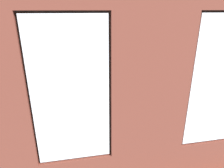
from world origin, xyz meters
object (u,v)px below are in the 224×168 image
candle_jar (84,98)px  remote_silver (98,97)px  media_console (20,115)px  potted_plant_by_left_couch (153,81)px  couch_by_window (114,144)px  papasan_chair (101,80)px  couch_left (184,95)px  coffee_table (98,99)px  table_plant_small (92,92)px  tv_flatscreen (16,94)px  cup_ceramic (110,93)px  potted_plant_corner_near_left (161,71)px  potted_plant_between_couches (181,130)px  remote_black (102,98)px  potted_plant_near_tv (34,117)px

candle_jar → remote_silver: (-0.39, -0.12, -0.05)m
media_console → potted_plant_by_left_couch: bearing=-159.1°
couch_by_window → papasan_chair: size_ratio=1.95×
couch_left → papasan_chair: size_ratio=2.04×
coffee_table → candle_jar: size_ratio=11.25×
couch_left → table_plant_small: 2.78m
remote_silver → potted_plant_by_left_couch: remote_silver is taller
remote_silver → tv_flatscreen: bearing=9.1°
tv_flatscreen → remote_silver: bearing=-173.2°
cup_ceramic → potted_plant_corner_near_left: bearing=-143.3°
candle_jar → potted_plant_between_couches: potted_plant_between_couches is taller
coffee_table → potted_plant_corner_near_left: bearing=-145.0°
remote_silver → papasan_chair: size_ratio=0.17×
remote_black → potted_plant_near_tv: bearing=42.9°
media_console → potted_plant_near_tv: potted_plant_near_tv is taller
couch_by_window → potted_plant_corner_near_left: size_ratio=1.71×
cup_ceramic → potted_plant_corner_near_left: potted_plant_corner_near_left is taller
coffee_table → remote_black: 0.17m
cup_ceramic → tv_flatscreen: (2.42, 0.38, 0.33)m
table_plant_small → papasan_chair: size_ratio=0.23×
remote_black → tv_flatscreen: size_ratio=0.16×
couch_left → remote_black: bearing=-89.9°
cup_ceramic → tv_flatscreen: tv_flatscreen is taller
cup_ceramic → remote_black: bearing=44.9°
table_plant_small → remote_black: (-0.26, 0.22, -0.11)m
potted_plant_corner_near_left → couch_by_window: bearing=55.4°
media_console → potted_plant_corner_near_left: size_ratio=0.89×
media_console → potted_plant_corner_near_left: bearing=-155.7°
coffee_table → remote_silver: 0.07m
couch_by_window → coffee_table: couch_by_window is taller
potted_plant_near_tv → potted_plant_corner_near_left: (-4.25, -3.15, -0.17)m
table_plant_small → media_console: (1.89, 0.35, -0.34)m
table_plant_small → potted_plant_by_left_couch: (-2.36, -1.28, -0.27)m
media_console → papasan_chair: (-2.33, -1.73, 0.20)m
candle_jar → potted_plant_by_left_couch: 3.00m
couch_left → cup_ceramic: (2.24, -0.23, 0.17)m
table_plant_small → potted_plant_corner_near_left: potted_plant_corner_near_left is taller
table_plant_small → papasan_chair: 1.46m
tv_flatscreen → potted_plant_corner_near_left: tv_flatscreen is taller
coffee_table → potted_plant_between_couches: potted_plant_between_couches is taller
table_plant_small → potted_plant_by_left_couch: 2.70m
couch_by_window → potted_plant_between_couches: bearing=-178.2°
couch_by_window → potted_plant_corner_near_left: bearing=-124.6°
couch_by_window → cup_ceramic: bearing=-98.1°
papasan_chair → potted_plant_between_couches: bearing=109.5°
table_plant_small → potted_plant_near_tv: bearing=44.6°
cup_ceramic → papasan_chair: papasan_chair is taller
candle_jar → papasan_chair: bearing=-112.6°
potted_plant_near_tv → remote_silver: bearing=-140.9°
potted_plant_corner_near_left → potted_plant_between_couches: bearing=71.8°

